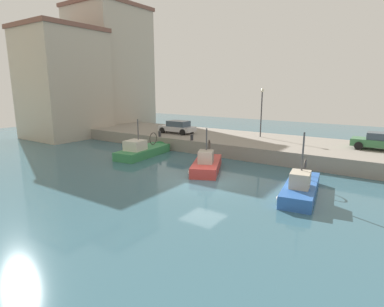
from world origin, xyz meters
TOP-DOWN VIEW (x-y plane):
  - water_surface at (0.00, 0.00)m, footprint 80.00×80.00m
  - quay_wall at (11.50, 0.00)m, footprint 9.00×56.00m
  - fishing_boat_blue at (1.42, -5.94)m, footprint 6.65×2.60m
  - fishing_boat_red at (2.93, 1.54)m, footprint 6.02×4.04m
  - fishing_boat_green at (3.94, 8.88)m, footprint 6.88×2.73m
  - parked_car_silver at (10.17, 9.85)m, footprint 1.97×4.05m
  - parked_car_green at (12.15, -9.16)m, footprint 1.99×4.19m
  - mooring_bollard_south at (7.35, 6.00)m, footprint 0.28×0.28m
  - mooring_bollard_mid at (7.35, 10.00)m, footprint 0.28×0.28m
  - quay_streetlamp at (13.00, 1.42)m, footprint 0.36×0.36m
  - waterfront_building_west at (15.23, 25.85)m, footprint 9.61×9.32m
  - waterfront_building_central at (6.46, 24.45)m, footprint 8.93×8.16m

SIDE VIEW (x-z plane):
  - water_surface at x=0.00m, z-range 0.00..0.00m
  - fishing_boat_red at x=2.93m, z-range -1.92..2.15m
  - fishing_boat_blue at x=1.42m, z-range -2.14..2.37m
  - fishing_boat_green at x=3.94m, z-range -2.04..2.32m
  - quay_wall at x=11.50m, z-range 0.00..1.20m
  - mooring_bollard_south at x=7.35m, z-range 1.20..1.75m
  - mooring_bollard_mid at x=7.35m, z-range 1.20..1.75m
  - parked_car_silver at x=10.17m, z-range 1.21..2.59m
  - parked_car_green at x=12.15m, z-range 1.22..2.62m
  - quay_streetlamp at x=13.00m, z-range 2.04..6.87m
  - waterfront_building_central at x=6.46m, z-range 0.02..13.15m
  - waterfront_building_west at x=15.23m, z-range 0.02..17.33m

